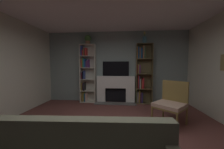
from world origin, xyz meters
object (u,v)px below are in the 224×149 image
(coffee_table, at_px, (94,139))
(armchair, at_px, (171,102))
(bookshelf_left, at_px, (87,73))
(fireplace, at_px, (116,88))
(potted_plant, at_px, (88,39))
(tv, at_px, (116,69))
(vase_with_flowers, at_px, (145,40))
(bookshelf_right, at_px, (142,74))

(coffee_table, bearing_deg, armchair, 40.79)
(bookshelf_left, height_order, coffee_table, bookshelf_left)
(fireplace, height_order, bookshelf_left, bookshelf_left)
(potted_plant, bearing_deg, coffee_table, -73.15)
(tv, relative_size, vase_with_flowers, 2.28)
(tv, bearing_deg, bookshelf_left, -175.23)
(tv, bearing_deg, fireplace, -90.00)
(fireplace, relative_size, armchair, 1.50)
(vase_with_flowers, xyz_separation_m, armchair, (0.40, -1.76, -1.86))
(potted_plant, height_order, coffee_table, potted_plant)
(potted_plant, height_order, armchair, potted_plant)
(coffee_table, bearing_deg, potted_plant, 106.85)
(bookshelf_left, relative_size, bookshelf_right, 1.00)
(bookshelf_right, xyz_separation_m, vase_with_flowers, (0.07, -0.03, 1.31))
(bookshelf_left, height_order, potted_plant, potted_plant)
(fireplace, height_order, tv, tv)
(tv, relative_size, bookshelf_left, 0.46)
(bookshelf_right, bearing_deg, fireplace, 179.80)
(fireplace, xyz_separation_m, armchair, (1.48, -1.80, 0.00))
(bookshelf_right, distance_m, coffee_table, 3.47)
(tv, xyz_separation_m, bookshelf_right, (1.02, -0.09, -0.21))
(coffee_table, bearing_deg, fireplace, 87.69)
(vase_with_flowers, distance_m, armchair, 2.60)
(fireplace, relative_size, potted_plant, 4.31)
(bookshelf_left, relative_size, armchair, 2.16)
(fireplace, height_order, vase_with_flowers, vase_with_flowers)
(bookshelf_right, relative_size, armchair, 2.16)
(bookshelf_left, bearing_deg, armchair, -34.12)
(armchair, distance_m, coffee_table, 2.14)
(tv, distance_m, coffee_table, 3.42)
(fireplace, bearing_deg, bookshelf_right, -0.20)
(fireplace, height_order, coffee_table, fireplace)
(vase_with_flowers, bearing_deg, tv, 173.66)
(tv, distance_m, potted_plant, 1.58)
(bookshelf_left, xyz_separation_m, potted_plant, (0.07, -0.02, 1.32))
(potted_plant, xyz_separation_m, coffee_table, (0.95, -3.15, -2.14))
(fireplace, bearing_deg, bookshelf_left, -179.54)
(tv, xyz_separation_m, potted_plant, (-1.08, -0.12, 1.14))
(tv, height_order, coffee_table, tv)
(fireplace, bearing_deg, potted_plant, -178.27)
(fireplace, xyz_separation_m, coffee_table, (-0.13, -3.18, -0.22))
(fireplace, relative_size, bookshelf_right, 0.69)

